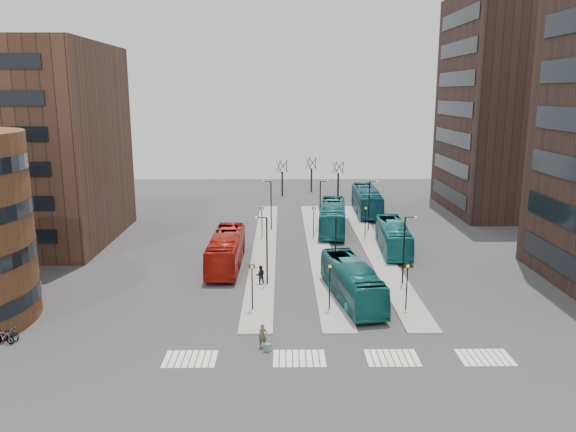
{
  "coord_description": "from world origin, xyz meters",
  "views": [
    {
      "loc": [
        -2.1,
        -29.2,
        16.73
      ],
      "look_at": [
        -1.49,
        23.79,
        5.0
      ],
      "focal_mm": 35.0,
      "sensor_mm": 36.0,
      "label": 1
    }
  ],
  "objects_px": {
    "commuter_b": "(350,293)",
    "bicycle_far": "(8,334)",
    "teal_bus_d": "(367,201)",
    "suitcase": "(267,348)",
    "bicycle_mid": "(4,337)",
    "commuter_c": "(341,278)",
    "red_bus": "(226,250)",
    "teal_bus_b": "(332,217)",
    "bicycle_near": "(5,337)",
    "traveller": "(263,336)",
    "teal_bus_c": "(393,237)",
    "commuter_a": "(260,275)",
    "teal_bus_a": "(352,281)"
  },
  "relations": [
    {
      "from": "red_bus",
      "to": "teal_bus_c",
      "type": "bearing_deg",
      "value": 17.56
    },
    {
      "from": "suitcase",
      "to": "teal_bus_c",
      "type": "relative_size",
      "value": 0.05
    },
    {
      "from": "teal_bus_d",
      "to": "bicycle_mid",
      "type": "distance_m",
      "value": 51.92
    },
    {
      "from": "bicycle_near",
      "to": "bicycle_far",
      "type": "xyz_separation_m",
      "value": [
        0.0,
        0.37,
        0.01
      ]
    },
    {
      "from": "teal_bus_b",
      "to": "commuter_c",
      "type": "distance_m",
      "value": 20.34
    },
    {
      "from": "teal_bus_b",
      "to": "teal_bus_d",
      "type": "bearing_deg",
      "value": 66.74
    },
    {
      "from": "red_bus",
      "to": "commuter_c",
      "type": "bearing_deg",
      "value": -29.6
    },
    {
      "from": "traveller",
      "to": "commuter_a",
      "type": "distance_m",
      "value": 12.45
    },
    {
      "from": "commuter_a",
      "to": "teal_bus_a",
      "type": "bearing_deg",
      "value": 149.61
    },
    {
      "from": "red_bus",
      "to": "commuter_b",
      "type": "height_order",
      "value": "red_bus"
    },
    {
      "from": "teal_bus_d",
      "to": "commuter_b",
      "type": "relative_size",
      "value": 7.33
    },
    {
      "from": "traveller",
      "to": "bicycle_near",
      "type": "relative_size",
      "value": 0.98
    },
    {
      "from": "teal_bus_c",
      "to": "teal_bus_b",
      "type": "bearing_deg",
      "value": 126.52
    },
    {
      "from": "red_bus",
      "to": "teal_bus_d",
      "type": "bearing_deg",
      "value": 55.31
    },
    {
      "from": "teal_bus_b",
      "to": "teal_bus_c",
      "type": "height_order",
      "value": "teal_bus_b"
    },
    {
      "from": "teal_bus_c",
      "to": "teal_bus_a",
      "type": "bearing_deg",
      "value": -109.81
    },
    {
      "from": "traveller",
      "to": "red_bus",
      "type": "bearing_deg",
      "value": 92.91
    },
    {
      "from": "commuter_c",
      "to": "suitcase",
      "type": "bearing_deg",
      "value": 3.18
    },
    {
      "from": "suitcase",
      "to": "bicycle_mid",
      "type": "xyz_separation_m",
      "value": [
        -17.93,
        1.34,
        0.23
      ]
    },
    {
      "from": "red_bus",
      "to": "teal_bus_b",
      "type": "xyz_separation_m",
      "value": [
        11.65,
        14.12,
        0.11
      ]
    },
    {
      "from": "suitcase",
      "to": "bicycle_mid",
      "type": "bearing_deg",
      "value": -160.83
    },
    {
      "from": "bicycle_near",
      "to": "teal_bus_c",
      "type": "bearing_deg",
      "value": -57.54
    },
    {
      "from": "suitcase",
      "to": "teal_bus_b",
      "type": "height_order",
      "value": "teal_bus_b"
    },
    {
      "from": "suitcase",
      "to": "commuter_a",
      "type": "height_order",
      "value": "commuter_a"
    },
    {
      "from": "teal_bus_d",
      "to": "commuter_b",
      "type": "distance_m",
      "value": 35.13
    },
    {
      "from": "commuter_b",
      "to": "commuter_c",
      "type": "relative_size",
      "value": 1.09
    },
    {
      "from": "suitcase",
      "to": "bicycle_mid",
      "type": "height_order",
      "value": "bicycle_mid"
    },
    {
      "from": "red_bus",
      "to": "bicycle_mid",
      "type": "relative_size",
      "value": 7.16
    },
    {
      "from": "teal_bus_c",
      "to": "bicycle_mid",
      "type": "xyz_separation_m",
      "value": [
        -30.86,
        -22.5,
        -1.07
      ]
    },
    {
      "from": "teal_bus_a",
      "to": "commuter_a",
      "type": "xyz_separation_m",
      "value": [
        -7.63,
        3.73,
        -0.68
      ]
    },
    {
      "from": "teal_bus_c",
      "to": "commuter_c",
      "type": "height_order",
      "value": "teal_bus_c"
    },
    {
      "from": "red_bus",
      "to": "traveller",
      "type": "height_order",
      "value": "red_bus"
    },
    {
      "from": "teal_bus_d",
      "to": "commuter_b",
      "type": "bearing_deg",
      "value": -98.94
    },
    {
      "from": "red_bus",
      "to": "teal_bus_a",
      "type": "xyz_separation_m",
      "value": [
        11.16,
        -9.22,
        -0.08
      ]
    },
    {
      "from": "red_bus",
      "to": "bicycle_far",
      "type": "distance_m",
      "value": 21.44
    },
    {
      "from": "commuter_b",
      "to": "bicycle_near",
      "type": "relative_size",
      "value": 1.08
    },
    {
      "from": "teal_bus_a",
      "to": "bicycle_near",
      "type": "distance_m",
      "value": 25.86
    },
    {
      "from": "red_bus",
      "to": "bicycle_near",
      "type": "height_order",
      "value": "red_bus"
    },
    {
      "from": "teal_bus_b",
      "to": "bicycle_mid",
      "type": "distance_m",
      "value": 40.18
    },
    {
      "from": "commuter_b",
      "to": "bicycle_far",
      "type": "bearing_deg",
      "value": 129.27
    },
    {
      "from": "teal_bus_d",
      "to": "bicycle_near",
      "type": "xyz_separation_m",
      "value": [
        -30.86,
        -41.51,
        -1.38
      ]
    },
    {
      "from": "teal_bus_d",
      "to": "bicycle_near",
      "type": "distance_m",
      "value": 51.75
    },
    {
      "from": "bicycle_near",
      "to": "bicycle_far",
      "type": "height_order",
      "value": "bicycle_far"
    },
    {
      "from": "commuter_b",
      "to": "teal_bus_b",
      "type": "bearing_deg",
      "value": 22.38
    },
    {
      "from": "teal_bus_b",
      "to": "commuter_b",
      "type": "height_order",
      "value": "teal_bus_b"
    },
    {
      "from": "teal_bus_b",
      "to": "suitcase",
      "type": "bearing_deg",
      "value": -96.68
    },
    {
      "from": "teal_bus_a",
      "to": "teal_bus_d",
      "type": "bearing_deg",
      "value": 70.53
    },
    {
      "from": "commuter_b",
      "to": "bicycle_far",
      "type": "relative_size",
      "value": 1.04
    },
    {
      "from": "red_bus",
      "to": "commuter_c",
      "type": "relative_size",
      "value": 7.31
    },
    {
      "from": "teal_bus_c",
      "to": "bicycle_mid",
      "type": "height_order",
      "value": "teal_bus_c"
    }
  ]
}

